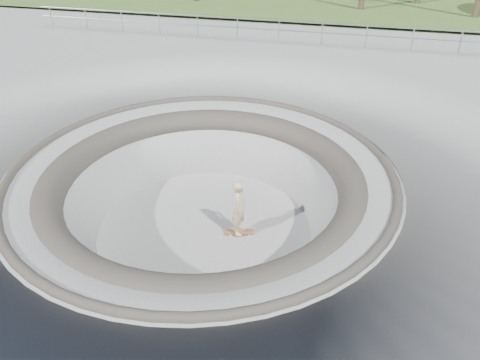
% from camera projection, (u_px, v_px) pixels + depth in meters
% --- Properties ---
extents(ground, '(180.00, 180.00, 0.00)m').
position_uv_depth(ground, '(202.00, 171.00, 12.39)').
color(ground, '#A8A8A3').
rests_on(ground, ground).
extents(skate_bowl, '(14.00, 14.00, 4.10)m').
position_uv_depth(skate_bowl, '(205.00, 226.00, 13.35)').
color(skate_bowl, '#A8A8A3').
rests_on(skate_bowl, ground).
extents(distant_hills, '(103.20, 45.00, 28.60)m').
position_uv_depth(distant_hills, '(361.00, 6.00, 62.47)').
color(distant_hills, brown).
rests_on(distant_hills, ground).
extents(safety_railing, '(25.00, 0.06, 1.03)m').
position_uv_depth(safety_railing, '(279.00, 31.00, 21.91)').
color(safety_railing, '#989BA0').
rests_on(safety_railing, ground).
extents(skateboard, '(0.84, 0.42, 0.08)m').
position_uv_depth(skateboard, '(240.00, 232.00, 13.12)').
color(skateboard, '#905B39').
rests_on(skateboard, ground).
extents(skater, '(0.41, 0.61, 1.64)m').
position_uv_depth(skater, '(240.00, 208.00, 12.67)').
color(skater, '#D6BC8A').
rests_on(skater, skateboard).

